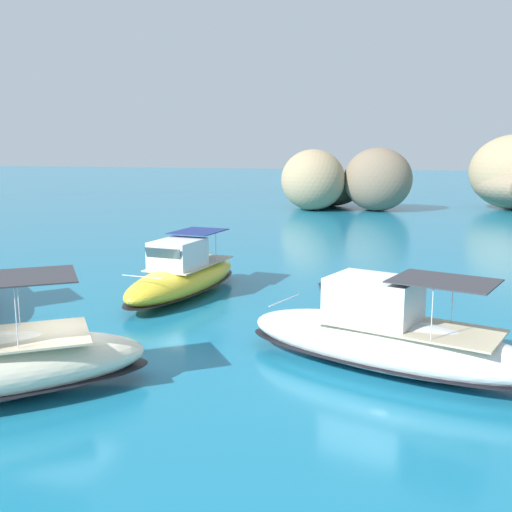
# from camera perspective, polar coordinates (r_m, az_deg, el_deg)

# --- Properties ---
(ground_plane) EXTENTS (400.00, 400.00, 0.00)m
(ground_plane) POSITION_cam_1_polar(r_m,az_deg,el_deg) (18.51, -18.29, -11.45)
(ground_plane) COLOR #197093
(islet_small) EXTENTS (16.55, 15.83, 7.01)m
(islet_small) POSITION_cam_1_polar(r_m,az_deg,el_deg) (69.19, 8.43, 6.95)
(islet_small) COLOR #756651
(islet_small) RESTS_ON ground
(motorboat_white) EXTENTS (10.01, 5.33, 3.00)m
(motorboat_white) POSITION_cam_1_polar(r_m,az_deg,el_deg) (18.72, 12.40, -7.82)
(motorboat_white) COLOR white
(motorboat_white) RESTS_ON ground
(motorboat_yellow) EXTENTS (3.32, 9.22, 2.84)m
(motorboat_yellow) POSITION_cam_1_polar(r_m,az_deg,el_deg) (27.51, -7.08, -1.99)
(motorboat_yellow) COLOR yellow
(motorboat_yellow) RESTS_ON ground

